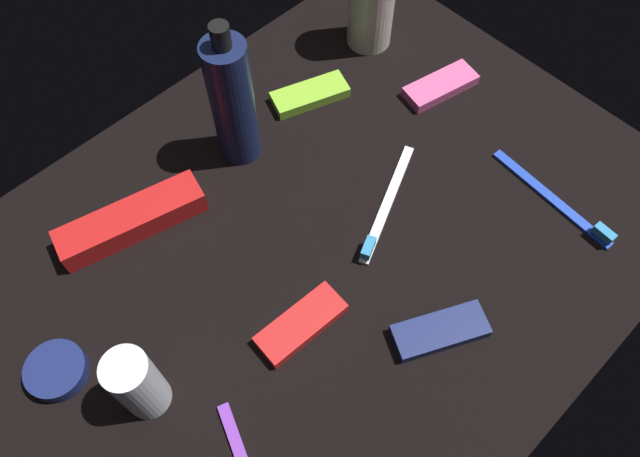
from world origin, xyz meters
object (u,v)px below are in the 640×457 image
at_px(toothbrush_blue, 559,202).
at_px(snack_bar_lime, 310,95).
at_px(toothbrush_white, 385,208).
at_px(toothpaste_box_red, 132,220).
at_px(snack_bar_red, 301,324).
at_px(deodorant_stick, 137,384).
at_px(lotion_bottle, 232,102).
at_px(snack_bar_navy, 440,331).
at_px(snack_bar_pink, 440,86).
at_px(cream_tin_left, 57,371).

distance_m(toothbrush_blue, snack_bar_lime, 0.35).
xyz_separation_m(toothbrush_white, snack_bar_lime, (-0.06, -0.20, 0.00)).
distance_m(toothpaste_box_red, snack_bar_red, 0.24).
bearing_deg(snack_bar_lime, toothbrush_white, 93.14).
distance_m(deodorant_stick, snack_bar_red, 0.18).
distance_m(lotion_bottle, snack_bar_navy, 0.35).
bearing_deg(lotion_bottle, deodorant_stick, 33.13).
xyz_separation_m(lotion_bottle, snack_bar_pink, (-0.26, 0.11, -0.08)).
bearing_deg(toothpaste_box_red, snack_bar_red, 118.07).
bearing_deg(lotion_bottle, snack_bar_red, 64.69).
bearing_deg(snack_bar_navy, lotion_bottle, -64.42).
xyz_separation_m(toothpaste_box_red, cream_tin_left, (0.16, 0.09, -0.01)).
height_order(toothpaste_box_red, snack_bar_red, toothpaste_box_red).
bearing_deg(snack_bar_red, lotion_bottle, -112.00).
distance_m(snack_bar_red, snack_bar_pink, 0.39).
distance_m(deodorant_stick, toothpaste_box_red, 0.21).
distance_m(toothpaste_box_red, snack_bar_navy, 0.38).
xyz_separation_m(toothpaste_box_red, snack_bar_navy, (-0.16, 0.34, -0.01)).
relative_size(toothpaste_box_red, cream_tin_left, 2.74).
relative_size(snack_bar_pink, snack_bar_navy, 1.00).
height_order(lotion_bottle, deodorant_stick, lotion_bottle).
distance_m(deodorant_stick, snack_bar_lime, 0.44).
bearing_deg(snack_bar_navy, toothbrush_blue, -151.38).
height_order(lotion_bottle, toothpaste_box_red, lotion_bottle).
height_order(lotion_bottle, snack_bar_navy, lotion_bottle).
height_order(toothbrush_white, snack_bar_red, toothbrush_white).
xyz_separation_m(toothpaste_box_red, snack_bar_lime, (-0.29, -0.00, -0.01)).
distance_m(snack_bar_lime, snack_bar_pink, 0.18).
bearing_deg(deodorant_stick, snack_bar_navy, 148.88).
height_order(toothbrush_blue, cream_tin_left, toothbrush_blue).
height_order(deodorant_stick, toothbrush_blue, deodorant_stick).
bearing_deg(snack_bar_navy, snack_bar_pink, -112.87).
distance_m(deodorant_stick, toothbrush_blue, 0.53).
bearing_deg(snack_bar_pink, toothbrush_white, 34.66).
bearing_deg(cream_tin_left, snack_bar_lime, -168.40).
bearing_deg(snack_bar_red, toothbrush_white, -164.30).
height_order(lotion_bottle, snack_bar_pink, lotion_bottle).
relative_size(lotion_bottle, cream_tin_left, 3.20).
bearing_deg(snack_bar_lime, cream_tin_left, 31.49).
distance_m(toothbrush_blue, toothpaste_box_red, 0.52).
height_order(toothbrush_blue, toothpaste_box_red, toothpaste_box_red).
bearing_deg(snack_bar_pink, deodorant_stick, 19.49).
bearing_deg(snack_bar_pink, cream_tin_left, 10.44).
relative_size(lotion_bottle, toothpaste_box_red, 1.17).
xyz_separation_m(toothbrush_blue, snack_bar_pink, (-0.04, -0.22, 0.00)).
relative_size(snack_bar_lime, snack_bar_navy, 1.00).
height_order(snack_bar_red, snack_bar_lime, same).
distance_m(toothbrush_white, cream_tin_left, 0.41).
relative_size(lotion_bottle, snack_bar_lime, 1.97).
relative_size(snack_bar_red, cream_tin_left, 1.62).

